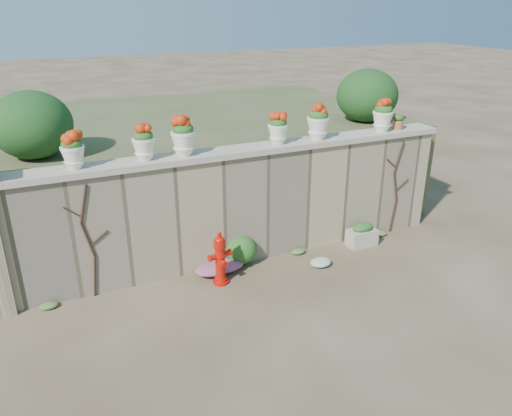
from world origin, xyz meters
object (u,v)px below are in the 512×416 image
fire_hydrant (220,258)px  planter_box (362,235)px  terracotta_pot (398,123)px  urn_pot_0 (73,151)px

fire_hydrant → planter_box: size_ratio=1.67×
fire_hydrant → terracotta_pot: bearing=-0.9°
terracotta_pot → urn_pot_0: bearing=180.0°
fire_hydrant → planter_box: 3.02m
planter_box → urn_pot_0: urn_pot_0 is taller
urn_pot_0 → fire_hydrant: bearing=-18.9°
fire_hydrant → terracotta_pot: terracotta_pot is taller
planter_box → urn_pot_0: (-5.00, 0.49, 2.16)m
fire_hydrant → urn_pot_0: 2.84m
terracotta_pot → fire_hydrant: bearing=-170.3°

